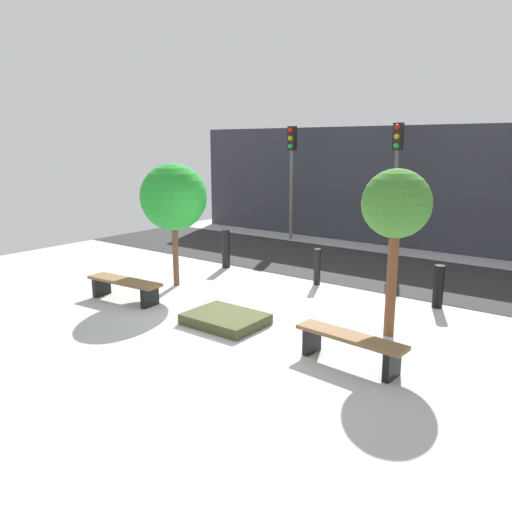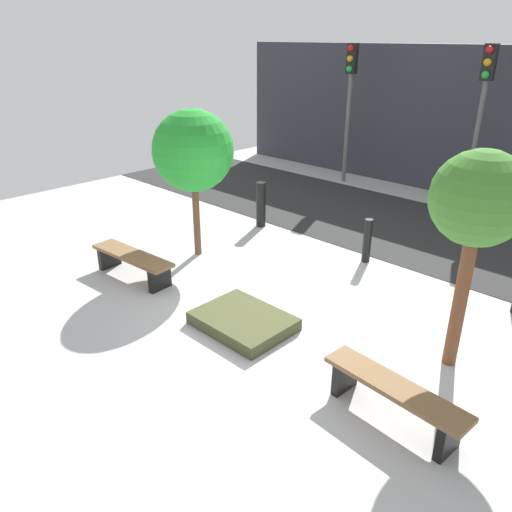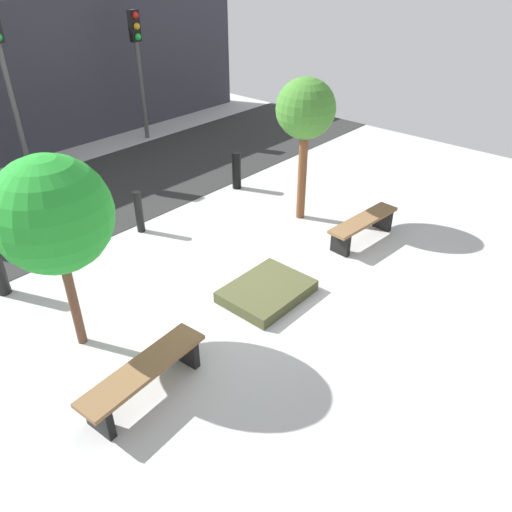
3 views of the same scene
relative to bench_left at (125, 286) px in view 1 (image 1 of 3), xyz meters
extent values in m
plane|color=#B5B5B5|center=(2.58, 0.90, -0.33)|extent=(18.00, 18.00, 0.00)
cube|color=#2B2B2B|center=(2.58, 5.69, -0.32)|extent=(18.00, 3.91, 0.01)
cube|color=#33333D|center=(2.58, 9.10, 1.56)|extent=(16.20, 0.50, 3.77)
cube|color=black|center=(-0.71, -0.06, -0.13)|extent=(0.13, 0.44, 0.40)
cube|color=black|center=(0.71, 0.06, -0.13)|extent=(0.13, 0.44, 0.40)
cube|color=brown|center=(0.00, 0.00, 0.10)|extent=(1.81, 0.57, 0.06)
cube|color=black|center=(4.49, 0.05, -0.12)|extent=(0.13, 0.39, 0.41)
cube|color=black|center=(5.84, -0.05, -0.12)|extent=(0.13, 0.39, 0.41)
cube|color=brown|center=(5.16, 0.00, 0.11)|extent=(1.74, 0.51, 0.06)
cube|color=#45482A|center=(2.58, 0.20, -0.23)|extent=(1.38, 1.05, 0.19)
cylinder|color=brown|center=(0.00, 1.48, 0.49)|extent=(0.13, 0.13, 1.63)
sphere|color=green|center=(0.00, 1.48, 1.72)|extent=(1.50, 1.50, 1.50)
cylinder|color=brown|center=(5.16, 1.48, 0.65)|extent=(0.17, 0.17, 1.95)
sphere|color=#41812E|center=(5.16, 1.48, 1.93)|extent=(1.13, 1.13, 1.13)
cylinder|color=black|center=(-0.19, 3.48, 0.18)|extent=(0.21, 0.21, 1.02)
cylinder|color=black|center=(2.58, 3.48, 0.10)|extent=(0.16, 0.16, 0.85)
cylinder|color=black|center=(5.36, 3.48, 0.10)|extent=(0.20, 0.20, 0.87)
cylinder|color=slate|center=(-1.06, 7.94, 1.56)|extent=(0.12, 0.12, 3.78)
cube|color=black|center=(-1.06, 7.94, 3.07)|extent=(0.28, 0.16, 0.78)
sphere|color=red|center=(-1.06, 7.83, 3.33)|extent=(0.17, 0.17, 0.17)
sphere|color=orange|center=(-1.06, 7.83, 3.07)|extent=(0.17, 0.17, 0.17)
sphere|color=green|center=(-1.06, 7.83, 2.81)|extent=(0.17, 0.17, 0.17)
cylinder|color=#5F5F5F|center=(2.58, 7.94, 1.58)|extent=(0.12, 0.12, 3.81)
cube|color=black|center=(2.58, 7.94, 3.09)|extent=(0.28, 0.16, 0.78)
sphere|color=red|center=(2.58, 7.83, 3.35)|extent=(0.17, 0.17, 0.17)
sphere|color=orange|center=(2.58, 7.83, 3.09)|extent=(0.17, 0.17, 0.17)
sphere|color=green|center=(2.58, 7.83, 2.83)|extent=(0.17, 0.17, 0.17)
camera|label=1|loc=(8.20, -6.33, 2.87)|focal=35.00mm
camera|label=2|loc=(7.15, -4.22, 3.64)|focal=35.00mm
camera|label=3|loc=(-2.42, -3.99, 4.52)|focal=35.00mm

